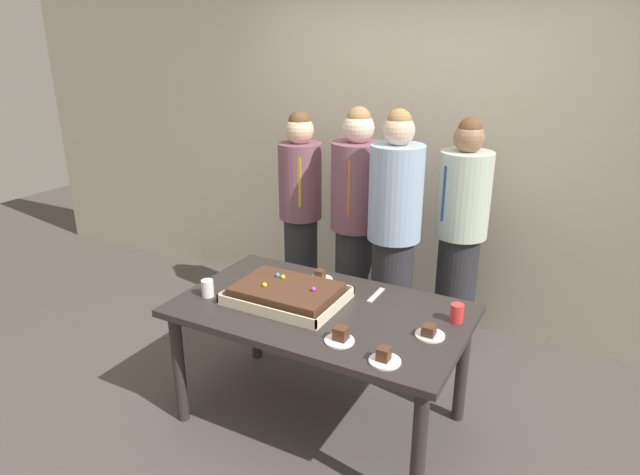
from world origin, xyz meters
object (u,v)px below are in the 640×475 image
Objects in this scene: plated_slice_near_right at (340,337)px; drink_cup_middle at (457,313)px; cake_server_utensil at (376,295)px; plated_slice_near_left at (320,277)px; plated_slice_far_left at (384,358)px; sheet_cake at (287,293)px; person_far_right_suit at (301,214)px; party_table at (321,322)px; person_striped_tie_right at (394,240)px; plated_slice_far_right at (429,333)px; person_green_shirt_behind at (460,238)px; drink_cup_nearest at (208,288)px; person_serving_front at (356,224)px.

plated_slice_near_right is 0.65m from drink_cup_middle.
drink_cup_middle reaches higher than cake_server_utensil.
drink_cup_middle reaches higher than plated_slice_near_left.
sheet_cake is at bearing 155.74° from plated_slice_far_left.
sheet_cake is 0.38× the size of person_far_right_suit.
cake_server_utensil is (0.42, 0.29, -0.04)m from sheet_cake.
person_striped_tie_right is at bearing 80.91° from party_table.
plated_slice_far_right is at bearing 34.17° from plated_slice_near_right.
person_green_shirt_behind is (0.47, 1.14, 0.21)m from party_table.
plated_slice_far_left is 1.00× the size of plated_slice_far_right.
drink_cup_middle is at bearing 32.19° from person_far_right_suit.
cake_server_utensil is at bearing 144.02° from plated_slice_far_right.
cake_server_utensil is at bearing 52.92° from party_table.
cake_server_utensil is at bearing 34.84° from sheet_cake.
plated_slice_near_left is at bearing 157.04° from plated_slice_far_right.
person_green_shirt_behind reaches higher than plated_slice_far_left.
person_far_right_suit is (-0.76, 1.09, 0.21)m from party_table.
person_far_right_suit is at bearing -86.61° from person_striped_tie_right.
plated_slice_far_left is at bearing -109.33° from plated_slice_far_right.
drink_cup_nearest is at bearing -133.03° from plated_slice_near_left.
person_striped_tie_right is at bearing 135.10° from drink_cup_middle.
plated_slice_far_right is 0.09× the size of person_green_shirt_behind.
person_far_right_suit is (-1.22, -0.05, -0.00)m from person_green_shirt_behind.
cake_server_utensil reaches higher than party_table.
plated_slice_far_left is at bearing -14.78° from plated_slice_near_right.
cake_server_utensil is 0.12× the size of person_far_right_suit.
plated_slice_near_left is at bearing 174.34° from cake_server_utensil.
sheet_cake is 1.04m from person_serving_front.
sheet_cake reaches higher than drink_cup_middle.
drink_cup_middle reaches higher than plated_slice_near_right.
drink_cup_nearest reaches higher than party_table.
plated_slice_near_right is (0.43, -0.59, 0.01)m from plated_slice_near_left.
drink_cup_nearest is at bearing -151.54° from cake_server_utensil.
sheet_cake is 0.52m from cake_server_utensil.
party_table is 0.83m from person_striped_tie_right.
party_table is 16.02× the size of drink_cup_nearest.
sheet_cake is 0.46m from drink_cup_nearest.
person_serving_front reaches higher than cake_server_utensil.
person_serving_front is at bearing 72.30° from drink_cup_nearest.
plated_slice_far_right is at bearing 38.39° from person_green_shirt_behind.
plated_slice_near_right is 0.45m from plated_slice_far_right.
person_striped_tie_right is at bearing 109.31° from plated_slice_far_left.
sheet_cake is 0.37× the size of person_serving_front.
plated_slice_far_right is 1.17m from person_green_shirt_behind.
plated_slice_far_left is at bearing -64.11° from cake_server_utensil.
plated_slice_far_left is 1.92m from person_far_right_suit.
cake_server_utensil is at bearing 33.22° from person_striped_tie_right.
person_serving_front is at bearing 111.58° from plated_slice_near_right.
sheet_cake is 1.23m from person_far_right_suit.
plated_slice_far_left is at bearing -7.84° from drink_cup_nearest.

